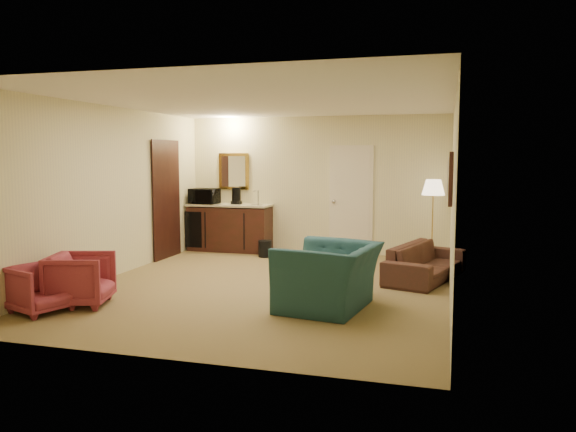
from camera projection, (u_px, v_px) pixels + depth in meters
name	position (u px, v px, depth m)	size (l,w,h in m)	color
ground	(267.00, 286.00, 7.97)	(6.00, 6.00, 0.00)	olive
room_walls	(276.00, 165.00, 8.56)	(5.02, 6.01, 2.61)	beige
wetbar_cabinet	(230.00, 227.00, 10.98)	(1.64, 0.58, 0.92)	#3B1713
sofa	(426.00, 256.00, 8.40)	(1.82, 0.53, 0.71)	black
teal_armchair	(329.00, 266.00, 6.76)	(1.21, 0.79, 1.06)	#1E4B4C
rose_chair_near	(41.00, 286.00, 6.61)	(0.62, 0.58, 0.63)	#993238
rose_chair_far	(80.00, 277.00, 6.92)	(0.70, 0.66, 0.72)	#993238
coffee_table	(328.00, 275.00, 7.56)	(0.88, 0.59, 0.50)	black
floor_lamp	(432.00, 222.00, 9.59)	(0.39, 0.39, 1.46)	#AC8939
waste_bin	(265.00, 249.00, 10.32)	(0.25, 0.25, 0.31)	black
microwave	(204.00, 194.00, 10.98)	(0.54, 0.30, 0.37)	black
coffee_maker	(236.00, 196.00, 10.90)	(0.17, 0.17, 0.33)	black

